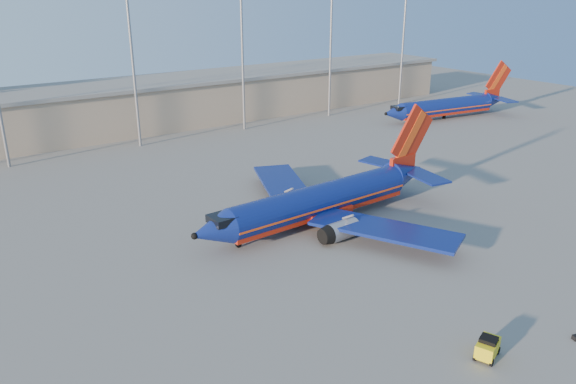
# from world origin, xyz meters

# --- Properties ---
(ground) EXTENTS (220.00, 220.00, 0.00)m
(ground) POSITION_xyz_m (0.00, 0.00, 0.00)
(ground) COLOR slate
(ground) RESTS_ON ground
(terminal_building) EXTENTS (122.00, 16.00, 8.50)m
(terminal_building) POSITION_xyz_m (10.00, 58.00, 4.32)
(terminal_building) COLOR gray
(terminal_building) RESTS_ON ground
(light_mast_row) EXTENTS (101.60, 1.60, 28.65)m
(light_mast_row) POSITION_xyz_m (5.00, 46.00, 17.55)
(light_mast_row) COLOR gray
(light_mast_row) RESTS_ON ground
(aircraft_main) EXTENTS (34.09, 32.77, 11.54)m
(aircraft_main) POSITION_xyz_m (0.41, 3.86, 2.46)
(aircraft_main) COLOR navy
(aircraft_main) RESTS_ON ground
(aircraft_second) EXTENTS (31.33, 12.13, 10.64)m
(aircraft_second) POSITION_xyz_m (52.69, 30.44, 2.44)
(aircraft_second) COLOR navy
(aircraft_second) RESTS_ON ground
(baggage_tug) EXTENTS (2.56, 2.05, 1.60)m
(baggage_tug) POSITION_xyz_m (-5.53, -22.24, 0.83)
(baggage_tug) COLOR yellow
(baggage_tug) RESTS_ON ground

